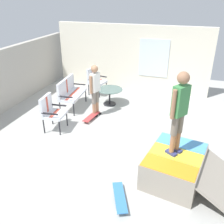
# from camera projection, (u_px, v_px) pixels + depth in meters

# --- Properties ---
(ground_plane) EXTENTS (12.00, 12.00, 0.10)m
(ground_plane) POSITION_uv_depth(u_px,v_px,m) (113.00, 138.00, 6.87)
(ground_plane) COLOR #A8A8A3
(house_facade) EXTENTS (0.23, 6.00, 2.52)m
(house_facade) POSITION_uv_depth(u_px,v_px,m) (131.00, 58.00, 9.67)
(house_facade) COLOR silver
(house_facade) RESTS_ON ground_plane
(skate_ramp) EXTENTS (1.71, 2.11, 0.62)m
(skate_ramp) POSITION_uv_depth(u_px,v_px,m) (176.00, 166.00, 5.19)
(skate_ramp) COLOR gray
(skate_ramp) RESTS_ON ground_plane
(patio_bench) EXTENTS (1.29, 0.65, 1.02)m
(patio_bench) POSITION_uv_depth(u_px,v_px,m) (70.00, 91.00, 8.30)
(patio_bench) COLOR black
(patio_bench) RESTS_ON ground_plane
(patio_chair_near_house) EXTENTS (0.71, 0.65, 1.02)m
(patio_chair_near_house) POSITION_uv_depth(u_px,v_px,m) (95.00, 78.00, 9.45)
(patio_chair_near_house) COLOR black
(patio_chair_near_house) RESTS_ON ground_plane
(patio_chair_by_wall) EXTENTS (0.67, 0.61, 1.02)m
(patio_chair_by_wall) POSITION_uv_depth(u_px,v_px,m) (51.00, 110.00, 6.96)
(patio_chair_by_wall) COLOR black
(patio_chair_by_wall) RESTS_ON ground_plane
(patio_table) EXTENTS (0.90, 0.90, 0.57)m
(patio_table) POSITION_uv_depth(u_px,v_px,m) (110.00, 94.00, 8.62)
(patio_table) COLOR black
(patio_table) RESTS_ON ground_plane
(person_watching) EXTENTS (0.47, 0.30, 1.65)m
(person_watching) POSITION_uv_depth(u_px,v_px,m) (95.00, 87.00, 7.61)
(person_watching) COLOR black
(person_watching) RESTS_ON ground_plane
(person_skater) EXTENTS (0.42, 0.35, 1.72)m
(person_skater) POSITION_uv_depth(u_px,v_px,m) (179.00, 108.00, 4.66)
(person_skater) COLOR navy
(person_skater) RESTS_ON skate_ramp
(skateboard_by_bench) EXTENTS (0.82, 0.30, 0.10)m
(skateboard_by_bench) POSITION_uv_depth(u_px,v_px,m) (91.00, 117.00, 7.74)
(skateboard_by_bench) COLOR #B23838
(skateboard_by_bench) RESTS_ON ground_plane
(skateboard_spare) EXTENTS (0.81, 0.51, 0.10)m
(skateboard_spare) POSITION_uv_depth(u_px,v_px,m) (120.00, 197.00, 4.71)
(skateboard_spare) COLOR #3372B2
(skateboard_spare) RESTS_ON ground_plane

